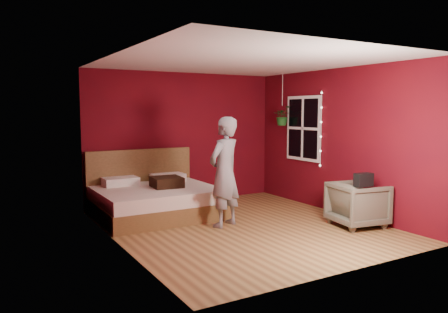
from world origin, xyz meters
TOP-DOWN VIEW (x-y plane):
  - floor at (0.00, 0.00)m, footprint 4.50×4.50m
  - room_walls at (0.00, 0.00)m, footprint 4.04×4.54m
  - window at (1.97, 0.90)m, footprint 0.05×0.97m
  - fairy_lights at (1.94, 0.38)m, footprint 0.04×0.04m
  - bed at (-0.95, 1.43)m, footprint 2.03×1.73m
  - person at (-0.24, 0.20)m, footprint 0.75×0.64m
  - armchair at (1.60, -0.88)m, footprint 0.90×0.89m
  - handbag at (1.39, -1.17)m, footprint 0.29×0.16m
  - throw_pillow at (-0.76, 1.33)m, footprint 0.54×0.54m
  - hanging_plant at (1.82, 1.39)m, footprint 0.44×0.41m

SIDE VIEW (x-z plane):
  - floor at x=0.00m, z-range 0.00..0.00m
  - bed at x=-0.95m, z-range -0.27..0.85m
  - armchair at x=1.60m, z-range 0.00..0.71m
  - throw_pillow at x=-0.76m, z-range 0.51..0.69m
  - handbag at x=1.39m, z-range 0.71..0.91m
  - person at x=-0.24m, z-range 0.00..1.75m
  - fairy_lights at x=1.94m, z-range 0.77..2.22m
  - window at x=1.97m, z-range 0.87..2.14m
  - room_walls at x=0.00m, z-range 0.37..2.99m
  - hanging_plant at x=1.82m, z-range 1.22..2.27m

